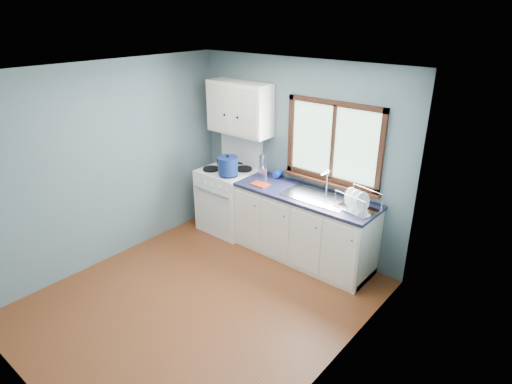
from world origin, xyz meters
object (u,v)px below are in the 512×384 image
Objects in this scene: gas_range at (229,198)px; thermos at (262,166)px; skillet at (226,161)px; sink at (317,202)px; stockpot at (228,166)px; base_cabinets at (303,230)px; dish_rack at (357,204)px; utensil_crock at (264,172)px.

thermos is (0.52, 0.12, 0.58)m from gas_range.
thermos reaches higher than skillet.
sink is at bearing -15.77° from skillet.
thermos is at bearing 40.73° from stockpot.
gas_range is 1.31m from base_cabinets.
skillet is 0.87× the size of dish_rack.
stockpot reaches higher than dish_rack.
stockpot is at bearing -139.27° from thermos.
stockpot is at bearing -171.50° from sink.
base_cabinets is 0.48m from sink.
stockpot reaches higher than thermos.
gas_range is at bearing 134.16° from stockpot.
skillet is 1.55× the size of stockpot.
stockpot is at bearing -54.84° from skillet.
base_cabinets is 6.59× the size of stockpot.
base_cabinets is 0.96m from utensil_crock.
thermos is 1.49m from dish_rack.
utensil_crock is (-0.93, 0.12, 0.13)m from sink.
utensil_crock is at bearing -12.44° from skillet.
utensil_crock is 1.11× the size of thermos.
skillet is (-1.66, 0.14, 0.13)m from sink.
gas_range reaches higher than sink.
utensil_crock reaches higher than skillet.
dish_rack is (1.84, 0.20, -0.10)m from stockpot.
utensil_crock reaches higher than thermos.
gas_range is 2.07m from dish_rack.
thermos is at bearing 173.78° from sink.
dish_rack is (2.01, 0.02, 0.49)m from gas_range.
base_cabinets is (1.31, 0.02, -0.08)m from gas_range.
skillet is (-1.48, 0.14, 0.58)m from base_cabinets.
base_cabinets is at bearing 179.87° from sink.
dish_rack is at bearing -4.50° from utensil_crock.
thermos is at bearing 172.39° from base_cabinets.
sink is (1.49, 0.02, 0.37)m from gas_range.
utensil_crock is 1.46m from dish_rack.
skillet reaches higher than base_cabinets.
thermos is (0.35, 0.30, -0.01)m from stockpot.
stockpot reaches higher than sink.
skillet is 0.73m from utensil_crock.
base_cabinets is 0.91m from dish_rack.
gas_range is at bearing -166.72° from thermos.
utensil_crock is (0.55, 0.14, 0.50)m from gas_range.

